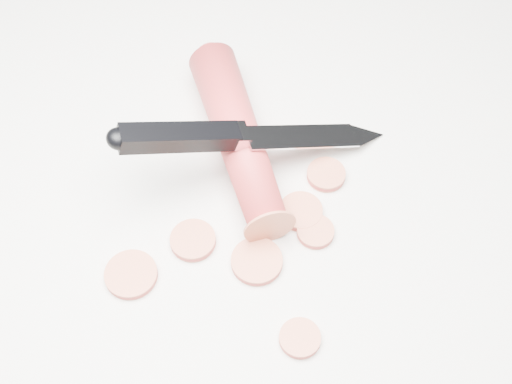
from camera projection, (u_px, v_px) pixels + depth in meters
ground at (210, 202)px, 0.57m from camera, size 2.40×2.40×0.00m
carrot at (239, 137)px, 0.58m from camera, size 0.10×0.18×0.04m
carrot_slice_0 at (193, 240)px, 0.55m from camera, size 0.04×0.04×0.01m
carrot_slice_1 at (257, 261)px, 0.54m from camera, size 0.04×0.04×0.01m
carrot_slice_2 at (301, 211)px, 0.57m from camera, size 0.03×0.03×0.01m
carrot_slice_3 at (315, 232)px, 0.56m from camera, size 0.03×0.03×0.01m
carrot_slice_4 at (326, 175)px, 0.58m from camera, size 0.03×0.03×0.01m
carrot_slice_5 at (131, 275)px, 0.54m from camera, size 0.04×0.04×0.01m
carrot_slice_6 at (300, 338)px, 0.51m from camera, size 0.03×0.03×0.01m
kitchen_knife at (256, 133)px, 0.56m from camera, size 0.22×0.11×0.08m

